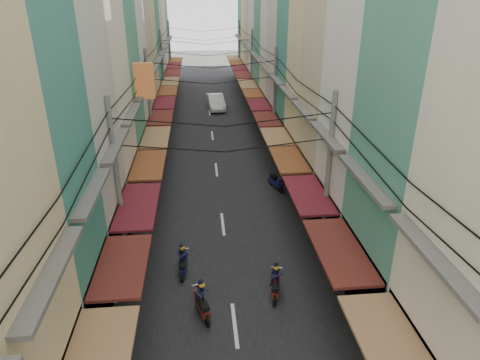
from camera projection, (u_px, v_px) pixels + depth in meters
ground at (231, 293)px, 18.83m from camera, size 160.00×160.00×0.00m
road at (213, 143)px, 36.98m from camera, size 10.00×80.00×0.02m
sidewalk_left at (137, 145)px, 36.40m from camera, size 3.00×80.00×0.06m
sidewalk_right at (287, 140)px, 37.54m from camera, size 3.00×80.00×0.06m
building_row_left at (95, 28)px, 29.15m from camera, size 7.80×67.67×23.70m
building_row_right at (322, 31)px, 30.59m from camera, size 7.80×68.98×22.59m
utility_poles at (214, 77)px, 29.75m from camera, size 10.20×66.13×8.20m
white_car at (216, 109)px, 47.35m from camera, size 5.74×2.54×1.98m
bicycle at (368, 258)px, 21.28m from camera, size 1.50×0.72×0.99m
moving_scooters at (236, 258)px, 20.38m from camera, size 6.32×13.56×1.75m
parked_scooters at (354, 340)px, 15.68m from camera, size 12.73×14.34×0.98m
pedestrians at (144, 260)px, 19.32m from camera, size 13.20×20.72×2.23m
traffic_sign at (398, 284)px, 15.53m from camera, size 0.10×0.72×3.27m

